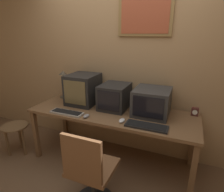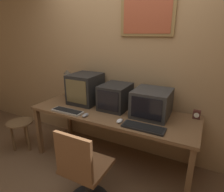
% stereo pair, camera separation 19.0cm
% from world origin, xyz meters
% --- Properties ---
extents(wall_back, '(8.00, 0.08, 2.60)m').
position_xyz_m(wall_back, '(0.00, 1.17, 1.31)').
color(wall_back, tan).
rests_on(wall_back, ground_plane).
extents(desk, '(2.14, 0.76, 0.75)m').
position_xyz_m(desk, '(0.00, 0.74, 0.68)').
color(desk, brown).
rests_on(desk, ground_plane).
extents(monitor_left, '(0.40, 0.44, 0.42)m').
position_xyz_m(monitor_left, '(-0.50, 0.87, 0.96)').
color(monitor_left, black).
rests_on(monitor_left, desk).
extents(monitor_center, '(0.35, 0.43, 0.33)m').
position_xyz_m(monitor_center, '(-0.01, 0.87, 0.91)').
color(monitor_center, black).
rests_on(monitor_center, desk).
extents(monitor_right, '(0.43, 0.45, 0.32)m').
position_xyz_m(monitor_right, '(0.48, 0.86, 0.91)').
color(monitor_right, '#333333').
rests_on(monitor_right, desk).
extents(keyboard_main, '(0.43, 0.14, 0.03)m').
position_xyz_m(keyboard_main, '(-0.50, 0.46, 0.76)').
color(keyboard_main, '#A8A399').
rests_on(keyboard_main, desk).
extents(keyboard_side, '(0.46, 0.16, 0.03)m').
position_xyz_m(keyboard_side, '(0.51, 0.49, 0.76)').
color(keyboard_side, black).
rests_on(keyboard_side, desk).
extents(mouse_near_keyboard, '(0.06, 0.10, 0.04)m').
position_xyz_m(mouse_near_keyboard, '(-0.22, 0.45, 0.77)').
color(mouse_near_keyboard, gray).
rests_on(mouse_near_keyboard, desk).
extents(mouse_far_corner, '(0.06, 0.11, 0.03)m').
position_xyz_m(mouse_far_corner, '(0.22, 0.51, 0.77)').
color(mouse_far_corner, silver).
rests_on(mouse_far_corner, desk).
extents(desk_clock, '(0.08, 0.05, 0.10)m').
position_xyz_m(desk_clock, '(0.99, 1.01, 0.80)').
color(desk_clock, '#4C231E').
rests_on(desk_clock, desk).
extents(desk_lamp, '(0.15, 0.15, 0.42)m').
position_xyz_m(desk_lamp, '(-0.91, 0.98, 1.02)').
color(desk_lamp, '#4C4233').
rests_on(desk_lamp, desk).
extents(office_chair, '(0.44, 0.44, 0.90)m').
position_xyz_m(office_chair, '(0.10, -0.05, 0.40)').
color(office_chair, black).
rests_on(office_chair, ground_plane).
extents(side_stool, '(0.37, 0.37, 0.45)m').
position_xyz_m(side_stool, '(-1.36, 0.37, 0.36)').
color(side_stool, brown).
rests_on(side_stool, ground_plane).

